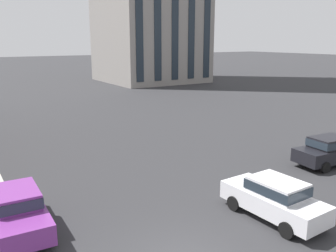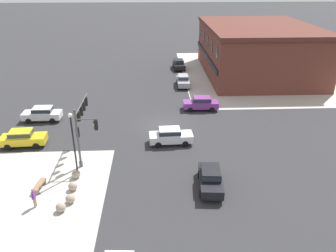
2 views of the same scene
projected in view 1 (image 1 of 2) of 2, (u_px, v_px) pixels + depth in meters
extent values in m
cube|color=#7A3389|center=(19.00, 215.00, 13.66)|extent=(1.89, 4.45, 0.76)
cube|color=#7A3389|center=(17.00, 197.00, 13.63)|extent=(1.56, 2.16, 0.60)
cube|color=#232D38|center=(17.00, 197.00, 13.63)|extent=(1.60, 2.25, 0.40)
cylinder|color=black|center=(51.00, 235.00, 13.00)|extent=(0.24, 0.65, 0.64)
cylinder|color=black|center=(0.00, 248.00, 12.19)|extent=(0.24, 0.65, 0.64)
cylinder|color=black|center=(36.00, 205.00, 15.30)|extent=(0.24, 0.65, 0.64)
cube|color=black|center=(330.00, 153.00, 21.10)|extent=(4.53, 2.11, 0.76)
cube|color=black|center=(330.00, 142.00, 20.87)|extent=(2.23, 1.66, 0.60)
cube|color=#232D38|center=(330.00, 142.00, 20.87)|extent=(2.32, 1.71, 0.40)
cylinder|color=black|center=(333.00, 152.00, 22.52)|extent=(0.66, 0.27, 0.64)
cylinder|color=black|center=(301.00, 159.00, 21.30)|extent=(0.66, 0.27, 0.64)
cylinder|color=black|center=(325.00, 167.00, 19.86)|extent=(0.66, 0.27, 0.64)
cube|color=silver|center=(273.00, 202.00, 14.78)|extent=(1.96, 4.48, 0.76)
cube|color=silver|center=(277.00, 187.00, 14.51)|extent=(1.59, 2.18, 0.60)
cube|color=#232D38|center=(277.00, 187.00, 14.51)|extent=(1.63, 2.27, 0.40)
cylinder|color=black|center=(234.00, 203.00, 15.51)|extent=(0.25, 0.65, 0.64)
cylinder|color=black|center=(261.00, 194.00, 16.43)|extent=(0.25, 0.65, 0.64)
cylinder|color=black|center=(287.00, 230.00, 13.32)|extent=(0.25, 0.65, 0.64)
cylinder|color=black|center=(314.00, 218.00, 14.24)|extent=(0.25, 0.65, 0.64)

